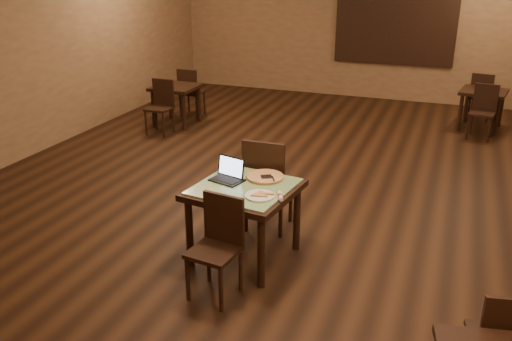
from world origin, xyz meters
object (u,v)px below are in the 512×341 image
at_px(other_table_a, 483,97).
at_px(other_table_b_chair_near, 161,103).
at_px(chair_main_far, 266,180).
at_px(other_table_b, 176,92).
at_px(pizza_pan, 265,178).
at_px(other_table_c_chair_far, 505,341).
at_px(laptop, 229,174).
at_px(other_table_b_chair_far, 190,90).
at_px(other_table_a_chair_far, 481,94).
at_px(tiled_table, 244,196).
at_px(other_table_a_chair_near, 483,108).
at_px(chair_main_near, 218,240).

height_order(other_table_a, other_table_b_chair_near, other_table_b_chair_near).
xyz_separation_m(chair_main_far, other_table_b, (-2.81, 3.19, -0.02)).
bearing_deg(pizza_pan, other_table_c_chair_far, -33.19).
bearing_deg(other_table_b, laptop, -54.86).
height_order(other_table_b, other_table_b_chair_far, other_table_b_chair_far).
bearing_deg(other_table_a_chair_far, other_table_c_chair_far, 99.62).
distance_m(tiled_table, other_table_b_chair_near, 4.32).
bearing_deg(tiled_table, other_table_a_chair_near, 73.45).
distance_m(laptop, other_table_b, 4.53).
bearing_deg(chair_main_far, tiled_table, 88.39).
xyz_separation_m(tiled_table, other_table_a, (2.17, 5.40, -0.10)).
bearing_deg(tiled_table, laptop, 161.34).
relative_size(tiled_table, chair_main_near, 1.15).
bearing_deg(other_table_b_chair_near, other_table_a_chair_far, 27.79).
height_order(tiled_table, other_table_b_chair_near, other_table_b_chair_near).
distance_m(pizza_pan, other_table_a_chair_near, 5.09).
xyz_separation_m(other_table_b_chair_near, other_table_c_chair_far, (5.05, -4.43, -0.01)).
height_order(other_table_a_chair_near, other_table_b_chair_far, other_table_b_chair_far).
bearing_deg(other_table_a, other_table_a_chair_far, 100.27).
xyz_separation_m(laptop, other_table_a_chair_near, (2.38, 4.79, -0.33)).
bearing_deg(other_table_b_chair_far, other_table_a_chair_near, -173.44).
height_order(other_table_a_chair_far, other_table_c_chair_far, other_table_c_chair_far).
bearing_deg(other_table_c_chair_far, other_table_a_chair_far, -100.91).
bearing_deg(other_table_b_chair_near, chair_main_near, -54.22).
bearing_deg(other_table_a, other_table_b_chair_near, -148.04).
xyz_separation_m(other_table_a_chair_near, other_table_b_chair_far, (-4.99, -0.58, 0.01)).
relative_size(pizza_pan, other_table_b, 0.50).
height_order(laptop, other_table_b_chair_far, laptop).
distance_m(other_table_a, other_table_a_chair_far, 0.51).
distance_m(other_table_a_chair_near, other_table_b_chair_near, 5.24).
distance_m(other_table_b_chair_far, other_table_c_chair_far, 7.44).
relative_size(tiled_table, other_table_a_chair_far, 1.19).
bearing_deg(chair_main_near, pizza_pan, 89.92).
height_order(tiled_table, other_table_b_chair_far, other_table_b_chair_far).
bearing_deg(chair_main_far, other_table_b_chair_far, -54.24).
relative_size(other_table_a_chair_near, other_table_b_chair_far, 0.97).
bearing_deg(other_table_c_chair_far, chair_main_near, -24.84).
xyz_separation_m(other_table_a_chair_far, other_table_c_chair_far, (0.08, -7.05, 0.01)).
height_order(pizza_pan, other_table_a_chair_near, other_table_a_chair_near).
bearing_deg(chair_main_near, chair_main_far, 97.55).
height_order(other_table_a, other_table_c_chair_far, other_table_c_chair_far).
distance_m(other_table_b_chair_near, other_table_b_chair_far, 1.03).
xyz_separation_m(laptop, other_table_b_chair_near, (-2.61, 3.18, -0.32)).
bearing_deg(laptop, other_table_b, 139.74).
relative_size(other_table_a_chair_near, other_table_c_chair_far, 0.99).
height_order(chair_main_near, pizza_pan, chair_main_near).
bearing_deg(other_table_b_chair_near, tiled_table, -49.49).
bearing_deg(chair_main_near, other_table_b, 129.70).
xyz_separation_m(pizza_pan, other_table_a_chair_near, (2.06, 4.65, -0.28)).
bearing_deg(other_table_a_chair_far, other_table_b, 31.89).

